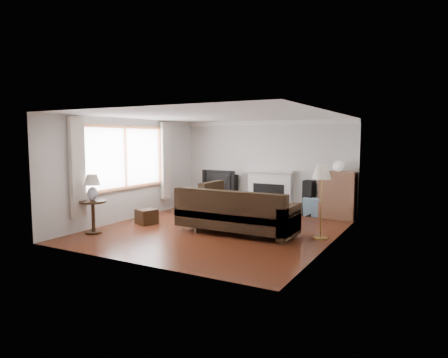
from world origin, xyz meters
The scene contains 17 objects.
room centered at (0.00, 0.00, 1.25)m, with size 5.10×5.60×2.54m.
window centered at (-2.45, -0.20, 1.55)m, with size 0.12×2.74×1.54m, color #955937.
curtain_near centered at (-2.40, -1.72, 1.40)m, with size 0.10×0.35×2.10m, color beige.
curtain_far centered at (-2.40, 1.32, 1.40)m, with size 0.10×0.35×2.10m, color beige.
fireplace centered at (0.15, 2.64, 0.57)m, with size 1.40×0.26×1.15m, color white.
tv_stand centered at (-1.32, 2.49, 0.25)m, with size 1.00×0.45×0.50m, color black.
television centered at (-1.32, 2.49, 0.80)m, with size 1.05×0.14×0.61m, color black.
speaker_left centered at (-0.99, 2.52, 0.49)m, with size 0.27×0.32×0.97m, color black.
speaker_right centered at (1.30, 2.55, 0.46)m, with size 0.26×0.31×0.93m, color black.
bookshelf centered at (2.04, 2.51, 0.60)m, with size 0.87×0.41×1.19m, color brown.
globe_lamp centered at (2.04, 2.51, 1.33)m, with size 0.27×0.27×0.27m, color white.
sectional_sofa centered at (0.52, -0.11, 0.44)m, with size 2.75×2.01×0.89m, color black.
coffee_table centered at (0.45, 1.23, 0.21)m, with size 1.08×0.59×0.42m, color olive.
footstool centered at (-1.77, -0.29, 0.17)m, with size 0.41×0.41×0.35m, color black.
floor_lamp centered at (2.22, 0.30, 0.74)m, with size 0.38×0.38×1.48m, color #A9853A.
side_table centered at (-2.15, -1.56, 0.35)m, with size 0.56×0.56×0.70m, color black.
table_lamp centered at (-2.15, -1.56, 0.97)m, with size 0.34×0.34×0.55m, color silver.
Camera 1 is at (4.31, -7.54, 2.00)m, focal length 32.00 mm.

